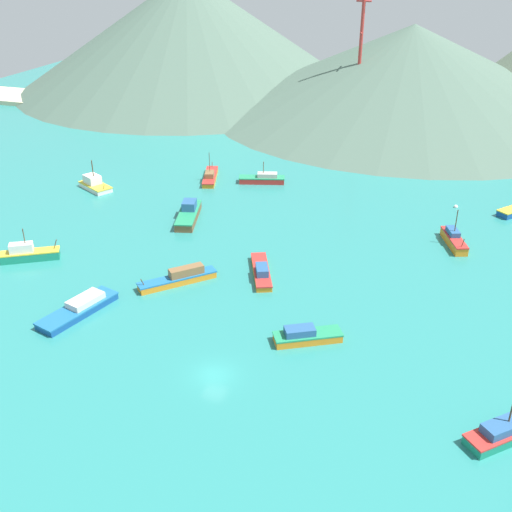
{
  "coord_description": "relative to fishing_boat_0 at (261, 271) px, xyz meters",
  "views": [
    {
      "loc": [
        21.17,
        -49.45,
        42.37
      ],
      "look_at": [
        -4.01,
        26.66,
        0.94
      ],
      "focal_mm": 43.03,
      "sensor_mm": 36.0,
      "label": 1
    }
  ],
  "objects": [
    {
      "name": "fishing_boat_10",
      "position": [
        -19.0,
        -16.57,
        0.01
      ],
      "size": [
        6.17,
        11.63,
        1.77
      ],
      "color": "#14478C",
      "rests_on": "ground"
    },
    {
      "name": "hill_central",
      "position": [
        9.48,
        99.68,
        10.91
      ],
      "size": [
        106.47,
        106.47,
        23.14
      ],
      "color": "#4C6656",
      "rests_on": "ground"
    },
    {
      "name": "fishing_boat_11",
      "position": [
        -40.71,
        22.43,
        0.28
      ],
      "size": [
        8.03,
        6.4,
        5.65
      ],
      "color": "silver",
      "rests_on": "ground"
    },
    {
      "name": "ground",
      "position": [
        1.97,
        7.07,
        -0.92
      ],
      "size": [
        260.0,
        280.0,
        0.5
      ],
      "color": "teal"
    },
    {
      "name": "radio_tower",
      "position": [
        -1.82,
        84.91,
        17.63
      ],
      "size": [
        3.59,
        2.87,
        35.88
      ],
      "color": "#B7332D",
      "rests_on": "ground"
    },
    {
      "name": "beach_strip",
      "position": [
        1.97,
        80.73,
        -0.07
      ],
      "size": [
        247.0,
        16.4,
        1.2
      ],
      "primitive_type": "cube",
      "color": "beige",
      "rests_on": "ground"
    },
    {
      "name": "fishing_boat_9",
      "position": [
        32.05,
        -22.91,
        0.12
      ],
      "size": [
        8.68,
        8.41,
        4.51
      ],
      "color": "#198466",
      "rests_on": "ground"
    },
    {
      "name": "fishing_boat_0",
      "position": [
        0.0,
        0.0,
        0.0
      ],
      "size": [
        6.02,
        10.31,
        1.98
      ],
      "color": "orange",
      "rests_on": "ground"
    },
    {
      "name": "fishing_boat_12",
      "position": [
        -10.06,
        -5.59,
        0.16
      ],
      "size": [
        9.25,
        9.33,
        2.22
      ],
      "color": "orange",
      "rests_on": "ground"
    },
    {
      "name": "fishing_boat_8",
      "position": [
        9.92,
        -13.56,
        0.09
      ],
      "size": [
        8.3,
        6.07,
        1.97
      ],
      "color": "orange",
      "rests_on": "ground"
    },
    {
      "name": "fishing_boat_7",
      "position": [
        25.42,
        18.81,
        0.23
      ],
      "size": [
        4.6,
        8.34,
        5.79
      ],
      "color": "orange",
      "rests_on": "ground"
    },
    {
      "name": "fishing_boat_6",
      "position": [
        -17.81,
        14.92,
        0.31
      ],
      "size": [
        5.65,
        11.26,
        2.87
      ],
      "color": "brown",
      "rests_on": "ground"
    },
    {
      "name": "hill_west",
      "position": [
        -58.99,
        110.33,
        16.39
      ],
      "size": [
        107.6,
        107.6,
        34.11
      ],
      "color": "#4C6656",
      "rests_on": "ground"
    },
    {
      "name": "fishing_boat_2",
      "position": [
        -21.59,
        33.93,
        0.02
      ],
      "size": [
        5.28,
        10.69,
        5.87
      ],
      "color": "orange",
      "rests_on": "ground"
    },
    {
      "name": "buoy_0",
      "position": [
        25.25,
        34.52,
        -0.54
      ],
      "size": [
        0.74,
        0.74,
        0.74
      ],
      "color": "silver",
      "rests_on": "ground"
    },
    {
      "name": "fishing_boat_1",
      "position": [
        -34.28,
        -6.3,
        0.36
      ],
      "size": [
        8.39,
        6.15,
        5.11
      ],
      "color": "#198466",
      "rests_on": "ground"
    },
    {
      "name": "fishing_boat_5",
      "position": [
        -11.2,
        35.64,
        0.13
      ],
      "size": [
        9.22,
        4.8,
        4.32
      ],
      "color": "red",
      "rests_on": "ground"
    }
  ]
}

